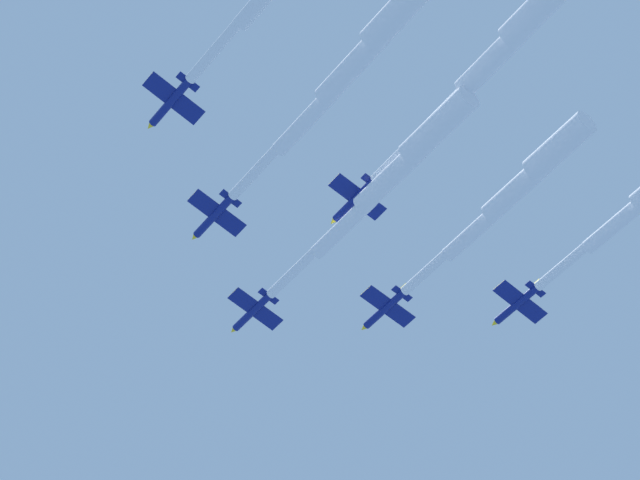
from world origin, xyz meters
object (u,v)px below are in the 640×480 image
(jet_port_inner, at_px, (350,68))
(jet_starboard_inner, at_px, (512,192))
(jet_port_mid, at_px, (488,63))
(jet_lead, at_px, (388,178))

(jet_port_inner, height_order, jet_starboard_inner, jet_starboard_inner)
(jet_port_inner, bearing_deg, jet_port_mid, -82.75)
(jet_port_mid, bearing_deg, jet_starboard_inner, -10.39)
(jet_port_inner, xyz_separation_m, jet_starboard_inner, (21.83, -21.17, 0.29))
(jet_lead, height_order, jet_port_mid, jet_port_mid)
(jet_starboard_inner, bearing_deg, jet_port_mid, 169.61)
(jet_lead, distance_m, jet_port_mid, 21.07)
(jet_port_inner, bearing_deg, jet_lead, -13.45)
(jet_lead, distance_m, jet_starboard_inner, 17.09)
(jet_lead, xyz_separation_m, jet_starboard_inner, (3.35, -16.75, 0.04))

